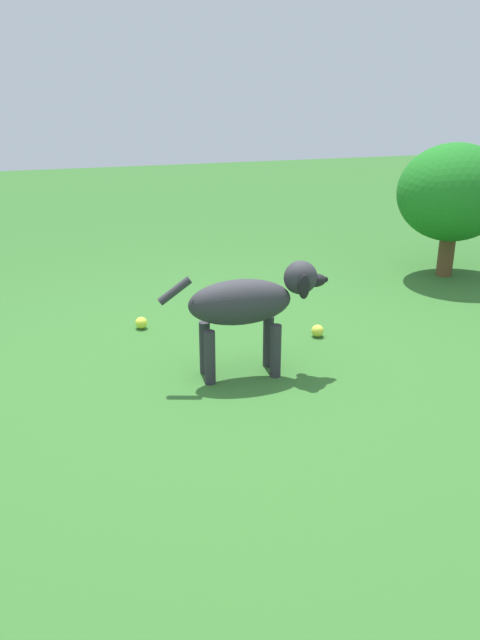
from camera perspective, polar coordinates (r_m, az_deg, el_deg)
ground at (r=2.98m, az=-0.04°, el=-5.32°), size 14.00×14.00×0.00m
dog at (r=2.89m, az=0.89°, el=1.52°), size 0.79×0.19×0.54m
tennis_ball_0 at (r=3.45m, az=6.96°, el=-0.96°), size 0.07×0.07×0.07m
tennis_ball_1 at (r=3.57m, az=-8.83°, el=-0.25°), size 0.07×0.07×0.07m
shrub_near at (r=4.55m, az=18.57°, el=10.72°), size 0.76×0.68×0.90m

